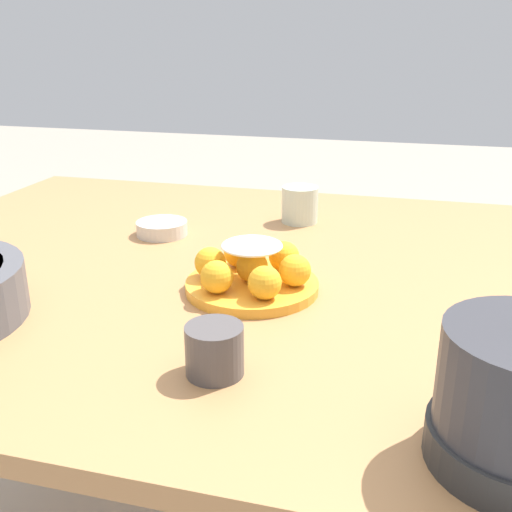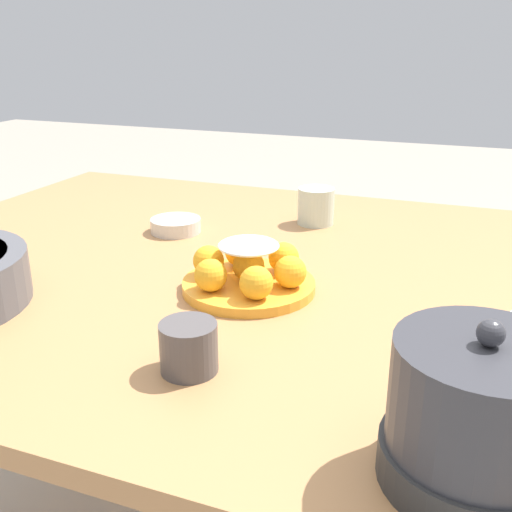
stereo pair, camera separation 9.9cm
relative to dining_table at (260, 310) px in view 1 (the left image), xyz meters
The scene contains 5 objects.
dining_table is the anchor object (origin of this frame).
cake_plate 0.15m from the dining_table, 97.43° to the left, with size 0.21×0.21×0.08m.
sauce_bowl 0.29m from the dining_table, 27.76° to the right, with size 0.10×0.10×0.03m.
cup_near 0.31m from the dining_table, 93.22° to the right, with size 0.08×0.08×0.08m.
cup_far 0.37m from the dining_table, 95.74° to the left, with size 0.07×0.07×0.06m.
Camera 1 is at (-0.24, 0.95, 1.15)m, focal length 42.00 mm.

